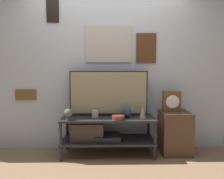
# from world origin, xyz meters

# --- Properties ---
(ground_plane) EXTENTS (12.00, 12.00, 0.00)m
(ground_plane) POSITION_xyz_m (0.00, 0.00, 0.00)
(ground_plane) COLOR #846647
(wall_back) EXTENTS (6.40, 0.08, 2.70)m
(wall_back) POSITION_xyz_m (-0.00, 0.61, 1.36)
(wall_back) COLOR #B2BCC6
(wall_back) RESTS_ON ground_plane
(media_console) EXTENTS (1.36, 0.52, 0.56)m
(media_console) POSITION_xyz_m (-0.12, 0.30, 0.35)
(media_console) COLOR #232326
(media_console) RESTS_ON ground_plane
(television) EXTENTS (1.17, 0.05, 0.68)m
(television) POSITION_xyz_m (0.01, 0.41, 0.91)
(television) COLOR black
(television) RESTS_ON media_console
(vase_urn_stoneware) EXTENTS (0.13, 0.13, 0.16)m
(vase_urn_stoneware) POSITION_xyz_m (0.28, 0.28, 0.64)
(vase_urn_stoneware) COLOR #2D4251
(vase_urn_stoneware) RESTS_ON media_console
(vase_wide_bowl) EXTENTS (0.18, 0.18, 0.06)m
(vase_wide_bowl) POSITION_xyz_m (0.14, 0.14, 0.59)
(vase_wide_bowl) COLOR brown
(vase_wide_bowl) RESTS_ON media_console
(vase_slim_bronze) EXTENTS (0.10, 0.10, 0.18)m
(vase_slim_bronze) POSITION_xyz_m (0.50, 0.23, 0.65)
(vase_slim_bronze) COLOR tan
(vase_slim_bronze) RESTS_ON media_console
(candle_jar) EXTENTS (0.10, 0.10, 0.10)m
(candle_jar) POSITION_xyz_m (-0.19, 0.30, 0.61)
(candle_jar) COLOR #C1B29E
(candle_jar) RESTS_ON media_console
(decorative_bust) EXTENTS (0.12, 0.12, 0.16)m
(decorative_bust) POSITION_xyz_m (-0.55, 0.12, 0.65)
(decorative_bust) COLOR #4C5647
(decorative_bust) RESTS_ON media_console
(side_table) EXTENTS (0.43, 0.44, 0.63)m
(side_table) POSITION_xyz_m (1.01, 0.34, 0.32)
(side_table) COLOR #513823
(side_table) RESTS_ON ground_plane
(mantel_clock) EXTENTS (0.26, 0.11, 0.31)m
(mantel_clock) POSITION_xyz_m (0.95, 0.36, 0.79)
(mantel_clock) COLOR brown
(mantel_clock) RESTS_ON side_table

